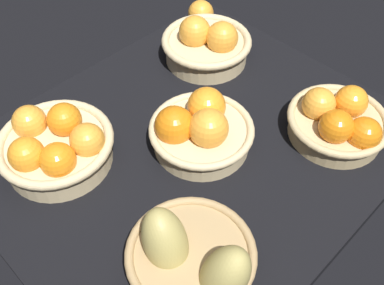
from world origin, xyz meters
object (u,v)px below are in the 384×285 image
at_px(basket_far_left, 339,122).
at_px(loose_orange_front_gap, 201,13).
at_px(basket_near_left, 207,45).
at_px(basket_center, 200,129).
at_px(basket_far_right_pears, 192,259).
at_px(basket_near_right, 56,146).

xyz_separation_m(basket_far_left, loose_orange_front_gap, (-0.09, -0.49, -0.01)).
relative_size(basket_near_left, basket_center, 1.02).
height_order(basket_far_right_pears, basket_near_right, basket_far_right_pears).
relative_size(basket_center, basket_far_right_pears, 0.94).
distance_m(basket_near_right, loose_orange_front_gap, 0.57).
xyz_separation_m(basket_far_right_pears, basket_near_right, (0.02, -0.36, 0.00)).
distance_m(basket_far_left, basket_near_right, 0.58).
xyz_separation_m(basket_near_left, basket_far_left, (-0.01, 0.38, -0.00)).
relative_size(basket_center, loose_orange_front_gap, 3.10).
relative_size(basket_near_left, basket_far_left, 1.04).
height_order(basket_near_left, loose_orange_front_gap, basket_near_left).
bearing_deg(basket_center, loose_orange_front_gap, -135.99).
bearing_deg(basket_near_right, basket_center, 144.73).
bearing_deg(basket_far_right_pears, basket_far_left, -179.24).
relative_size(basket_center, basket_near_right, 0.94).
relative_size(basket_near_left, basket_near_right, 0.96).
relative_size(basket_far_left, basket_near_right, 0.92).
bearing_deg(basket_center, basket_far_right_pears, 42.00).
xyz_separation_m(basket_far_right_pears, loose_orange_front_gap, (-0.53, -0.50, -0.01)).
xyz_separation_m(basket_near_left, basket_far_right_pears, (0.43, 0.38, 0.00)).
distance_m(basket_near_left, basket_far_left, 0.38).
xyz_separation_m(basket_far_right_pears, basket_far_left, (-0.44, -0.01, -0.01)).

